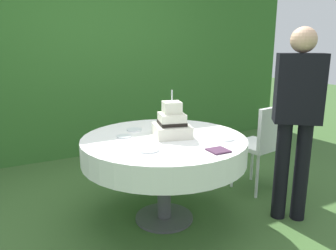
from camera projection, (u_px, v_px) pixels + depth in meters
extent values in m
plane|color=#3D602D|center=(164.00, 218.00, 2.86)|extent=(20.00, 20.00, 0.00)
cube|color=#336628|center=(87.00, 45.00, 4.47)|extent=(6.30, 0.59, 2.91)
cylinder|color=#4C4C51|center=(164.00, 217.00, 2.86)|extent=(0.50, 0.50, 0.02)
cylinder|color=#4C4C51|center=(164.00, 181.00, 2.78)|extent=(0.12, 0.12, 0.70)
cylinder|color=olive|center=(164.00, 139.00, 2.69)|extent=(1.31, 1.31, 0.03)
cylinder|color=white|center=(164.00, 149.00, 2.71)|extent=(1.34, 1.34, 0.19)
cube|color=silver|center=(172.00, 131.00, 2.71)|extent=(0.35, 0.35, 0.10)
cube|color=silver|center=(172.00, 119.00, 2.68)|extent=(0.24, 0.24, 0.10)
cube|color=black|center=(172.00, 123.00, 2.69)|extent=(0.25, 0.25, 0.03)
cube|color=silver|center=(172.00, 108.00, 2.66)|extent=(0.17, 0.17, 0.10)
sphere|color=#D13866|center=(181.00, 119.00, 2.81)|extent=(0.09, 0.09, 0.09)
cylinder|color=silver|center=(172.00, 96.00, 2.64)|extent=(0.01, 0.01, 0.09)
cylinder|color=white|center=(134.00, 130.00, 2.90)|extent=(0.14, 0.14, 0.01)
cylinder|color=white|center=(148.00, 150.00, 2.35)|extent=(0.15, 0.15, 0.01)
cylinder|color=white|center=(124.00, 136.00, 2.70)|extent=(0.12, 0.12, 0.01)
cylinder|color=white|center=(226.00, 139.00, 2.63)|extent=(0.12, 0.12, 0.01)
cube|color=#4C2D47|center=(218.00, 150.00, 2.34)|extent=(0.14, 0.14, 0.01)
cylinder|color=white|center=(252.00, 160.00, 3.63)|extent=(0.03, 0.03, 0.45)
cylinder|color=white|center=(232.00, 167.00, 3.44)|extent=(0.03, 0.03, 0.45)
cylinder|color=white|center=(277.00, 169.00, 3.38)|extent=(0.03, 0.03, 0.45)
cylinder|color=white|center=(257.00, 176.00, 3.19)|extent=(0.03, 0.03, 0.45)
cube|color=white|center=(256.00, 145.00, 3.35)|extent=(0.46, 0.46, 0.04)
cube|color=white|center=(273.00, 128.00, 3.16)|extent=(0.40, 0.10, 0.40)
cylinder|color=black|center=(301.00, 172.00, 2.77)|extent=(0.12, 0.12, 0.85)
cylinder|color=black|center=(281.00, 171.00, 2.79)|extent=(0.12, 0.12, 0.85)
cube|color=black|center=(299.00, 89.00, 2.61)|extent=(0.41, 0.38, 0.55)
sphere|color=tan|center=(304.00, 40.00, 2.52)|extent=(0.20, 0.20, 0.20)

